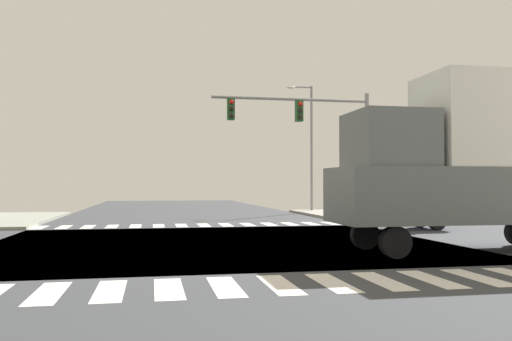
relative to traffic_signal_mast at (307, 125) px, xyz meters
name	(u,v)px	position (x,y,z in m)	size (l,w,h in m)	color
ground	(218,243)	(-5.21, -7.66, -4.71)	(90.00, 90.00, 0.05)	#383A3F
sidewalk_corner_ne	(415,215)	(7.79, 4.34, -4.62)	(12.00, 12.00, 0.14)	gray
crosswalk_near	(253,285)	(-5.46, -14.96, -4.68)	(13.50, 2.00, 0.01)	white
crosswalk_far	(193,225)	(-5.46, -0.36, -4.68)	(13.50, 2.00, 0.01)	white
traffic_signal_mast	(307,125)	(0.00, 0.00, 0.00)	(7.74, 0.55, 6.29)	gray
street_lamp	(308,137)	(2.87, 9.46, 0.30)	(1.78, 0.32, 8.38)	gray
sedan_nearside_1	(395,202)	(2.47, -4.16, -3.57)	(4.30, 1.80, 1.88)	black
box_truck_queued_2	(469,158)	(1.34, -11.16, -2.12)	(7.20, 2.40, 4.85)	black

